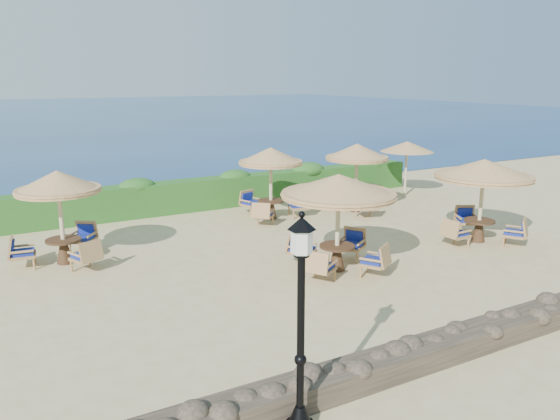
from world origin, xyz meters
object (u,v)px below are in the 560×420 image
object	(u,v)px
lamp_post	(301,337)
cafe_set_2	(59,202)
extra_parasol	(407,147)
cafe_set_3	(271,171)
cafe_set_1	(483,181)
cafe_set_0	(338,202)
cafe_set_4	(357,165)

from	to	relation	value
lamp_post	cafe_set_2	size ratio (longest dim) A/B	1.20
extra_parasol	cafe_set_3	world-z (taller)	cafe_set_3
lamp_post	cafe_set_2	xyz separation A→B (m)	(-1.92, 9.71, 0.22)
cafe_set_1	cafe_set_3	distance (m)	7.27
lamp_post	cafe_set_0	xyz separation A→B (m)	(4.48, 5.53, 0.34)
cafe_set_0	cafe_set_2	distance (m)	7.64
cafe_set_3	cafe_set_1	bearing A→B (deg)	-52.28
cafe_set_2	cafe_set_4	size ratio (longest dim) A/B	1.03
cafe_set_4	lamp_post	bearing A→B (deg)	-129.86
cafe_set_2	lamp_post	bearing A→B (deg)	-78.83
cafe_set_1	cafe_set_2	size ratio (longest dim) A/B	1.10
cafe_set_0	lamp_post	bearing A→B (deg)	-129.02
extra_parasol	cafe_set_3	distance (m)	7.14
cafe_set_3	extra_parasol	bearing A→B (deg)	5.72
lamp_post	cafe_set_3	distance (m)	12.56
cafe_set_1	extra_parasol	bearing A→B (deg)	67.74
extra_parasol	cafe_set_1	size ratio (longest dim) A/B	0.79
cafe_set_2	cafe_set_4	xyz separation A→B (m)	(10.85, 0.99, 0.04)
cafe_set_1	cafe_set_4	xyz separation A→B (m)	(-1.02, 5.16, -0.15)
lamp_post	cafe_set_3	size ratio (longest dim) A/B	1.22
cafe_set_1	cafe_set_4	world-z (taller)	same
extra_parasol	cafe_set_1	xyz separation A→B (m)	(-2.64, -6.46, -0.21)
cafe_set_0	cafe_set_1	size ratio (longest dim) A/B	1.02
extra_parasol	cafe_set_4	bearing A→B (deg)	-160.46
extra_parasol	cafe_set_0	size ratio (longest dim) A/B	0.78
lamp_post	cafe_set_1	xyz separation A→B (m)	(9.96, 5.54, 0.41)
cafe_set_4	cafe_set_3	bearing A→B (deg)	170.20
extra_parasol	cafe_set_4	size ratio (longest dim) A/B	0.90
extra_parasol	lamp_post	bearing A→B (deg)	-136.40
cafe_set_2	cafe_set_1	bearing A→B (deg)	-19.35
lamp_post	cafe_set_4	bearing A→B (deg)	50.14
extra_parasol	cafe_set_1	world-z (taller)	cafe_set_1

